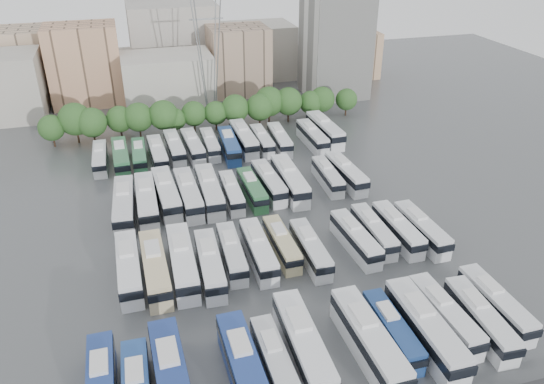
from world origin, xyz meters
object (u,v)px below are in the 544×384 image
object	(u,v)px
bus_r2_s7	(252,189)
bus_r3_s5	(193,146)
bus_r1_s2	(155,268)
bus_r1_s11	(374,231)
bus_r1_s4	(210,264)
bus_r1_s5	(232,253)
bus_r3_s13	(325,130)
bus_r2_s4	(188,194)
bus_r0_s6	(303,344)
bus_r3_s7	(229,145)
bus_r0_s4	(244,368)
bus_r1_s6	(259,250)
bus_r0_s10	(425,329)
bus_r3_s6	(210,144)
bus_r0_s5	(275,362)
bus_r2_s5	(210,191)
bus_r3_s9	(262,140)
bus_r3_s8	(244,138)
bus_r3_s1	(121,157)
bus_r1_s7	(282,244)
bus_r2_s12	(346,173)
bus_r3_s2	(139,155)
apartment_tower	(336,41)
bus_r0_s2	(172,380)
bus_r1_s13	(421,229)
bus_r0_s12	(480,319)
bus_r0_s13	(496,304)
bus_r2_s6	(232,192)
bus_r0_s9	(392,330)
bus_r1_s8	(310,249)
bus_r1_s12	(398,229)
bus_r2_s1	(124,205)
bus_r1_s1	(129,268)
bus_r0_s8	(369,340)
bus_r2_s8	(269,182)
bus_r3_s10	(280,139)
bus_r1_s3	(182,262)
bus_r3_s4	(175,147)
bus_r2_s9	(290,180)
bus_r2_s2	(147,200)
bus_r0_s11	(444,315)
bus_r3_s0	(100,158)
bus_r1_s10	(355,238)
bus_r3_s12	(312,136)

from	to	relation	value
bus_r2_s7	bus_r3_s5	bearing A→B (deg)	107.35
bus_r1_s2	bus_r1_s11	distance (m)	29.92
bus_r1_s4	bus_r1_s5	xyz separation A→B (m)	(3.20, 1.93, -0.16)
bus_r3_s13	bus_r2_s4	bearing A→B (deg)	-149.39
bus_r0_s6	bus_r3_s7	bearing A→B (deg)	87.38
bus_r0_s4	bus_r1_s6	world-z (taller)	bus_r0_s4
bus_r0_s10	bus_r3_s6	distance (m)	57.45
bus_r0_s5	bus_r2_s5	xyz separation A→B (m)	(-0.09, 36.60, 0.35)
bus_r2_s4	bus_r3_s9	size ratio (longest dim) A/B	1.18
bus_r0_s4	bus_r3_s8	bearing A→B (deg)	75.90
bus_r3_s6	bus_r3_s1	bearing A→B (deg)	-172.56
bus_r1_s7	bus_r2_s12	bearing A→B (deg)	45.10
bus_r1_s7	bus_r3_s2	xyz separation A→B (m)	(-16.55, 34.19, 0.02)
apartment_tower	bus_r0_s2	distance (m)	96.54
bus_r1_s5	bus_r3_s1	xyz separation A→B (m)	(-12.90, 34.26, 0.18)
bus_r3_s13	bus_r1_s13	bearing A→B (deg)	-91.98
bus_r1_s7	bus_r0_s12	bearing A→B (deg)	-51.43
bus_r0_s13	bus_r2_s6	world-z (taller)	bus_r0_s13
bus_r0_s4	bus_r2_s4	xyz separation A→B (m)	(-0.25, 36.73, -0.02)
bus_r0_s9	bus_r3_s1	xyz separation A→B (m)	(-26.33, 52.86, 0.23)
bus_r1_s8	bus_r1_s12	size ratio (longest dim) A/B	0.98
bus_r1_s2	bus_r2_s1	xyz separation A→B (m)	(-3.09, 17.04, 0.07)
bus_r1_s1	bus_r0_s8	bearing A→B (deg)	-40.96
bus_r1_s5	bus_r1_s7	xyz separation A→B (m)	(6.88, 0.34, -0.05)
bus_r1_s6	bus_r2_s8	distance (m)	19.33
bus_r1_s8	bus_r0_s13	bearing A→B (deg)	-43.72
bus_r0_s10	bus_r2_s12	bearing A→B (deg)	80.26
bus_r3_s10	bus_r0_s8	bearing A→B (deg)	-94.16
bus_r0_s8	bus_r3_s9	distance (m)	54.95
bus_r1_s3	bus_r3_s4	world-z (taller)	bus_r1_s3
bus_r3_s6	bus_r3_s8	distance (m)	6.59
bus_r1_s12	bus_r2_s8	size ratio (longest dim) A/B	0.95
bus_r1_s12	bus_r2_s9	bearing A→B (deg)	119.04
bus_r1_s6	bus_r2_s2	xyz separation A→B (m)	(-13.07, 17.11, 0.24)
bus_r0_s4	bus_r2_s7	size ratio (longest dim) A/B	1.18
bus_r1_s12	bus_r3_s10	world-z (taller)	bus_r1_s12
bus_r0_s6	bus_r1_s2	size ratio (longest dim) A/B	1.04
bus_r1_s3	bus_r2_s5	bearing A→B (deg)	71.01
apartment_tower	bus_r0_s2	size ratio (longest dim) A/B	1.89
bus_r0_s11	bus_r1_s1	xyz separation A→B (m)	(-32.99, 18.21, 0.15)
bus_r0_s4	bus_r3_s2	world-z (taller)	bus_r0_s4
bus_r2_s9	bus_r3_s0	xyz separation A→B (m)	(-29.78, 18.32, -0.42)
apartment_tower	bus_r1_s13	world-z (taller)	apartment_tower
bus_r0_s11	bus_r3_s13	distance (m)	54.59
bus_r1_s4	bus_r3_s7	size ratio (longest dim) A/B	0.99
bus_r0_s8	bus_r3_s10	size ratio (longest dim) A/B	1.18
bus_r1_s4	bus_r0_s6	bearing A→B (deg)	-65.36
bus_r2_s9	bus_r3_s10	world-z (taller)	bus_r2_s9
bus_r1_s10	bus_r3_s12	distance (m)	35.94
bus_r2_s1	bus_r1_s10	bearing A→B (deg)	-27.38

